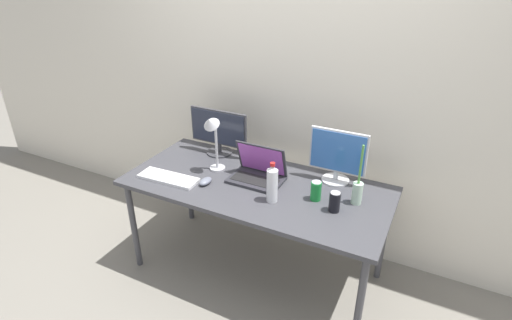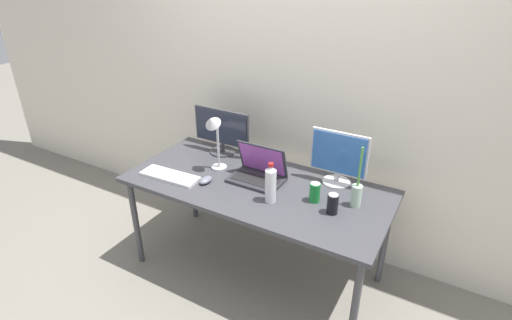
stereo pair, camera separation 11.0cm
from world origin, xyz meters
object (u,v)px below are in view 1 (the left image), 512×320
at_px(laptop_silver, 258,172).
at_px(desk_lamp, 212,133).
at_px(soda_can_by_laptop, 335,202).
at_px(work_desk, 256,192).
at_px(bamboo_vase, 357,191).
at_px(soda_can_near_keyboard, 316,191).
at_px(water_bottle, 272,184).
at_px(mouse_by_keyboard, 205,181).
at_px(monitor_left, 219,131).
at_px(monitor_center, 338,156).
at_px(keyboard_main, 168,178).

relative_size(laptop_silver, desk_lamp, 0.82).
bearing_deg(soda_can_by_laptop, laptop_silver, 166.75).
xyz_separation_m(work_desk, bamboo_vase, (0.65, 0.07, 0.14)).
relative_size(laptop_silver, soda_can_by_laptop, 2.82).
height_order(soda_can_near_keyboard, desk_lamp, desk_lamp).
bearing_deg(laptop_silver, desk_lamp, -172.65).
height_order(laptop_silver, water_bottle, water_bottle).
distance_m(work_desk, mouse_by_keyboard, 0.34).
bearing_deg(monitor_left, soda_can_near_keyboard, -18.86).
bearing_deg(soda_can_near_keyboard, water_bottle, -151.09).
bearing_deg(laptop_silver, bamboo_vase, 0.75).
bearing_deg(desk_lamp, monitor_left, 114.30).
distance_m(monitor_left, monitor_center, 0.92).
distance_m(monitor_center, soda_can_by_laptop, 0.38).
bearing_deg(bamboo_vase, desk_lamp, -177.09).
height_order(keyboard_main, soda_can_near_keyboard, soda_can_near_keyboard).
bearing_deg(soda_can_near_keyboard, monitor_left, 161.14).
distance_m(keyboard_main, soda_can_by_laptop, 1.12).
height_order(monitor_left, keyboard_main, monitor_left).
distance_m(laptop_silver, bamboo_vase, 0.67).
distance_m(work_desk, desk_lamp, 0.49).
height_order(mouse_by_keyboard, bamboo_vase, bamboo_vase).
height_order(keyboard_main, water_bottle, water_bottle).
relative_size(monitor_left, keyboard_main, 1.12).
bearing_deg(soda_can_by_laptop, water_bottle, -170.05).
xyz_separation_m(monitor_left, monitor_center, (0.92, -0.01, 0.00)).
height_order(work_desk, desk_lamp, desk_lamp).
xyz_separation_m(monitor_center, soda_can_near_keyboard, (-0.04, -0.29, -0.13)).
height_order(monitor_left, monitor_center, monitor_center).
xyz_separation_m(work_desk, mouse_by_keyboard, (-0.30, -0.15, 0.08)).
height_order(monitor_center, mouse_by_keyboard, monitor_center).
relative_size(keyboard_main, mouse_by_keyboard, 3.86).
distance_m(work_desk, water_bottle, 0.29).
relative_size(monitor_left, desk_lamp, 1.08).
height_order(laptop_silver, soda_can_near_keyboard, laptop_silver).
distance_m(keyboard_main, bamboo_vase, 1.24).
relative_size(laptop_silver, keyboard_main, 0.85).
xyz_separation_m(monitor_center, soda_can_by_laptop, (0.10, -0.35, -0.13)).
relative_size(water_bottle, desk_lamp, 0.61).
relative_size(keyboard_main, soda_can_near_keyboard, 3.32).
distance_m(work_desk, soda_can_by_laptop, 0.57).
bearing_deg(bamboo_vase, monitor_left, 168.77).
distance_m(work_desk, laptop_silver, 0.13).
height_order(water_bottle, bamboo_vase, bamboo_vase).
xyz_separation_m(work_desk, laptop_silver, (-0.02, 0.07, 0.11)).
height_order(mouse_by_keyboard, desk_lamp, desk_lamp).
xyz_separation_m(mouse_by_keyboard, soda_can_by_laptop, (0.85, 0.08, 0.04)).
bearing_deg(mouse_by_keyboard, water_bottle, 3.50).
height_order(monitor_left, bamboo_vase, bamboo_vase).
bearing_deg(laptop_silver, work_desk, -74.86).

